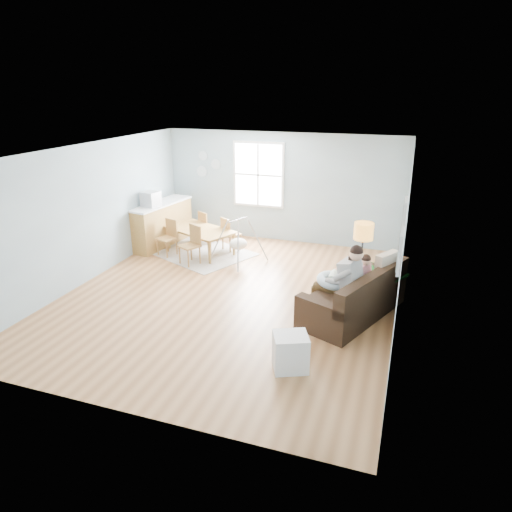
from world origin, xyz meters
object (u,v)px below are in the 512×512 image
(chair_ne, at_px, (229,232))
(dining_table, at_px, (200,241))
(storage_cube, at_px, (290,352))
(counter, at_px, (162,224))
(monitor, at_px, (150,199))
(chair_se, at_px, (192,242))
(sofa, at_px, (356,299))
(baby_swing, at_px, (238,243))
(chair_sw, at_px, (169,235))
(chair_nw, at_px, (206,226))
(toddler, at_px, (360,272))
(father, at_px, (341,279))
(floor_lamp, at_px, (363,239))

(chair_ne, bearing_deg, dining_table, -149.48)
(storage_cube, distance_m, counter, 6.04)
(chair_ne, xyz_separation_m, monitor, (-1.78, -0.47, 0.78))
(chair_se, distance_m, counter, 1.59)
(sofa, bearing_deg, baby_swing, 148.12)
(chair_ne, distance_m, baby_swing, 0.79)
(baby_swing, bearing_deg, chair_sw, -177.49)
(storage_cube, xyz_separation_m, chair_nw, (-3.38, 4.61, 0.19))
(storage_cube, distance_m, dining_table, 5.08)
(sofa, bearing_deg, dining_table, 152.57)
(chair_ne, bearing_deg, chair_sw, -150.09)
(dining_table, bearing_deg, sofa, -3.13)
(counter, bearing_deg, chair_nw, 24.29)
(toddler, relative_size, baby_swing, 0.66)
(sofa, distance_m, chair_nw, 4.88)
(father, xyz_separation_m, monitor, (-4.83, 2.14, 0.50))
(chair_nw, bearing_deg, chair_ne, -24.27)
(monitor, bearing_deg, chair_nw, 38.16)
(counter, bearing_deg, dining_table, -12.15)
(sofa, xyz_separation_m, counter, (-5.04, 2.27, 0.23))
(baby_swing, bearing_deg, counter, 166.90)
(chair_sw, relative_size, counter, 0.43)
(father, bearing_deg, chair_ne, 139.47)
(monitor, bearing_deg, chair_sw, -22.63)
(floor_lamp, bearing_deg, chair_nw, 148.57)
(floor_lamp, relative_size, counter, 0.82)
(chair_se, xyz_separation_m, monitor, (-1.32, 0.57, 0.75))
(chair_ne, distance_m, counter, 1.75)
(chair_se, bearing_deg, toddler, -16.65)
(baby_swing, bearing_deg, monitor, 176.01)
(counter, relative_size, baby_swing, 1.51)
(floor_lamp, bearing_deg, father, -117.98)
(sofa, distance_m, floor_lamp, 1.04)
(floor_lamp, bearing_deg, sofa, -91.27)
(chair_ne, bearing_deg, baby_swing, -52.60)
(sofa, height_order, chair_nw, sofa)
(toddler, distance_m, chair_sw, 4.77)
(storage_cube, xyz_separation_m, baby_swing, (-2.15, 3.64, 0.18))
(monitor, xyz_separation_m, baby_swing, (2.26, -0.16, -0.80))
(toddler, height_order, dining_table, toddler)
(chair_nw, xyz_separation_m, chair_ne, (0.75, -0.34, 0.00))
(father, xyz_separation_m, chair_nw, (-3.81, 2.95, -0.29))
(chair_ne, relative_size, counter, 0.42)
(father, distance_m, monitor, 5.31)
(dining_table, bearing_deg, chair_nw, 126.17)
(sofa, relative_size, father, 1.69)
(sofa, xyz_separation_m, chair_sw, (-4.52, 1.68, 0.16))
(dining_table, xyz_separation_m, chair_se, (0.15, -0.69, 0.20))
(sofa, bearing_deg, chair_sw, 159.61)
(chair_sw, distance_m, monitor, 0.98)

